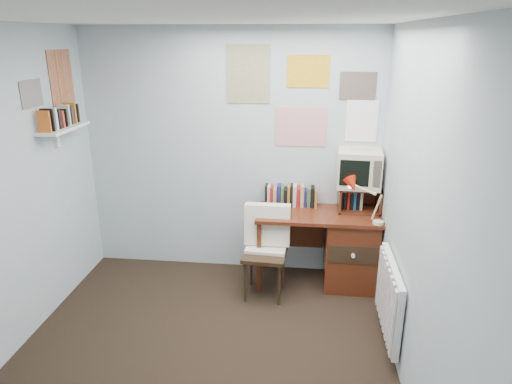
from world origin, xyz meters
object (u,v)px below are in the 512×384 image
desk_lamp (380,205)px  crt_tv (359,167)px  desk (344,247)px  wall_shelf (63,128)px  tv_riser (359,198)px  radiator (390,298)px  desk_chair (265,255)px

desk_lamp → crt_tv: crt_tv is taller
desk → crt_tv: size_ratio=2.93×
wall_shelf → desk_lamp: bearing=3.2°
wall_shelf → tv_riser: bearing=10.3°
tv_riser → crt_tv: size_ratio=0.98×
crt_tv → radiator: size_ratio=0.51×
desk_lamp → crt_tv: 0.47m
desk → crt_tv: bearing=52.2°
desk_lamp → radiator: desk_lamp is taller
desk → tv_riser: (0.12, 0.11, 0.48)m
tv_riser → crt_tv: bearing=130.9°
crt_tv → wall_shelf: bearing=-165.1°
desk → crt_tv: (0.10, 0.13, 0.80)m
desk → desk_chair: (-0.77, -0.30, 0.02)m
crt_tv → wall_shelf: wall_shelf is taller
desk_chair → tv_riser: bearing=28.7°
desk → tv_riser: 0.51m
desk_chair → radiator: (1.06, -0.62, -0.01)m
desk_chair → wall_shelf: wall_shelf is taller
desk_chair → crt_tv: size_ratio=2.09×
tv_riser → wall_shelf: 2.83m
crt_tv → wall_shelf: 2.75m
radiator → wall_shelf: 3.15m
wall_shelf → desk_chair: bearing=2.4°
desk_lamp → wall_shelf: 2.92m
desk → desk_lamp: size_ratio=3.31×
desk_lamp → radiator: size_ratio=0.45×
desk → desk_lamp: 0.64m
radiator → desk: bearing=107.2°
desk_chair → crt_tv: 1.25m
desk_chair → crt_tv: (0.87, 0.44, 0.78)m
desk_lamp → wall_shelf: wall_shelf is taller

